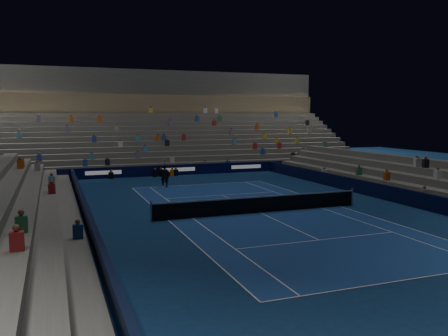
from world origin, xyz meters
TOP-DOWN VIEW (x-y plane):
  - ground at (0.00, 0.00)m, footprint 90.00×90.00m
  - court_surface at (0.00, 0.00)m, footprint 10.97×23.77m
  - sponsor_barrier_far at (0.00, 18.50)m, footprint 44.00×0.25m
  - sponsor_barrier_east at (9.70, 0.00)m, footprint 0.25×37.00m
  - sponsor_barrier_west at (-9.70, 0.00)m, footprint 0.25×37.00m
  - grandstand_main at (0.00, 27.90)m, footprint 44.00×15.20m
  - grandstand_east at (13.17, 0.00)m, footprint 5.00×37.00m
  - grandstand_west at (-13.17, 0.00)m, footprint 5.00×37.00m
  - tennis_net at (0.00, 0.00)m, footprint 12.90×0.10m
  - tennis_player at (-2.97, 11.50)m, footprint 0.75×0.59m
  - broadcast_camera at (-1.53, 17.40)m, footprint 0.59×0.99m

SIDE VIEW (x-z plane):
  - ground at x=0.00m, z-range 0.00..0.00m
  - court_surface at x=0.00m, z-range 0.00..0.01m
  - broadcast_camera at x=-1.53m, z-range 0.01..0.65m
  - sponsor_barrier_far at x=0.00m, z-range 0.00..1.00m
  - sponsor_barrier_east at x=9.70m, z-range 0.00..1.00m
  - sponsor_barrier_west at x=-9.70m, z-range 0.00..1.00m
  - tennis_net at x=0.00m, z-range -0.05..1.05m
  - tennis_player at x=-2.97m, z-range 0.00..1.80m
  - grandstand_east at x=13.17m, z-range -0.33..2.17m
  - grandstand_west at x=-13.17m, z-range -0.33..2.17m
  - grandstand_main at x=0.00m, z-range -2.22..8.98m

